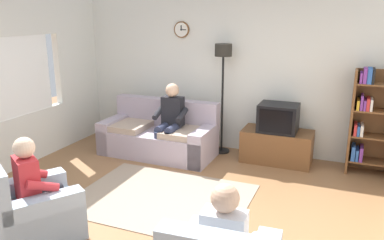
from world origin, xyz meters
name	(u,v)px	position (x,y,z in m)	size (l,w,h in m)	color
ground_plane	(170,216)	(0.00, 0.00, 0.00)	(12.00, 12.00, 0.00)	#8C603D
back_wall_assembly	(235,72)	(0.00, 2.66, 1.35)	(6.20, 0.17, 2.70)	silver
couch	(159,136)	(-1.07, 1.85, 0.31)	(1.91, 0.90, 0.90)	#A899A8
tv_stand	(277,146)	(0.84, 2.25, 0.26)	(1.10, 0.56, 0.52)	brown
tv	(278,118)	(0.84, 2.23, 0.74)	(0.60, 0.49, 0.44)	black
bookshelf	(371,120)	(2.17, 2.32, 0.82)	(0.68, 0.36, 1.58)	brown
floor_lamp	(223,68)	(-0.12, 2.35, 1.45)	(0.28, 0.28, 1.85)	black
armchair_near_window	(31,212)	(-1.18, -0.95, 0.29)	(1.15, 1.17, 0.90)	#9EADBC
area_rug	(162,198)	(-0.29, 0.37, 0.01)	(2.20, 1.70, 0.01)	gray
person_on_couch	(170,117)	(-0.81, 1.74, 0.70)	(0.51, 0.54, 1.24)	black
person_in_left_armchair	(37,182)	(-1.13, -0.87, 0.60)	(0.61, 0.64, 1.12)	red
person_in_right_armchair	(227,240)	(1.06, -1.15, 0.60)	(0.53, 0.55, 1.12)	silver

